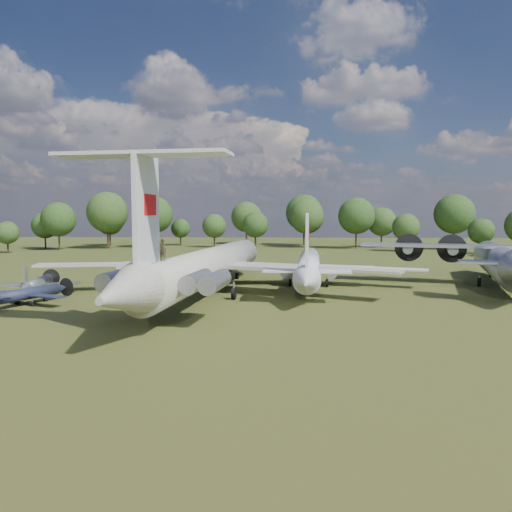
# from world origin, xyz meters

# --- Properties ---
(ground) EXTENTS (300.00, 300.00, 0.00)m
(ground) POSITION_xyz_m (0.00, 0.00, 0.00)
(ground) COLOR #2B4216
(ground) RESTS_ON ground
(il62_airliner) EXTENTS (52.32, 64.46, 5.85)m
(il62_airliner) POSITION_xyz_m (1.92, -2.84, 2.93)
(il62_airliner) COLOR #B7B7B3
(il62_airliner) RESTS_ON ground
(tu104_jet) EXTENTS (34.71, 44.77, 4.29)m
(tu104_jet) POSITION_xyz_m (14.40, 6.35, 2.15)
(tu104_jet) COLOR silver
(tu104_jet) RESTS_ON ground
(an12_transport) EXTENTS (48.11, 51.23, 5.60)m
(an12_transport) POSITION_xyz_m (40.94, 7.40, 2.80)
(an12_transport) COLOR #AAADB2
(an12_transport) RESTS_ON ground
(small_prop_west) EXTENTS (13.61, 15.51, 1.89)m
(small_prop_west) POSITION_xyz_m (-17.33, -10.58, 0.95)
(small_prop_west) COLOR black
(small_prop_west) RESTS_ON ground
(small_prop_northwest) EXTENTS (12.11, 14.99, 1.97)m
(small_prop_northwest) POSITION_xyz_m (-20.08, -2.66, 0.99)
(small_prop_northwest) COLOR #94979B
(small_prop_northwest) RESTS_ON ground
(person_on_il62) EXTENTS (0.77, 0.57, 1.94)m
(person_on_il62) POSITION_xyz_m (0.08, -19.12, 6.82)
(person_on_il62) COLOR brown
(person_on_il62) RESTS_ON il62_airliner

